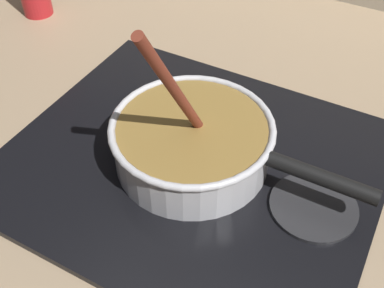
% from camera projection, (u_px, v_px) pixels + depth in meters
% --- Properties ---
extents(ground, '(2.40, 1.60, 0.04)m').
position_uv_depth(ground, '(123.00, 232.00, 0.67)').
color(ground, '#9E8466').
extents(hob_plate, '(0.56, 0.48, 0.01)m').
position_uv_depth(hob_plate, '(192.00, 163.00, 0.73)').
color(hob_plate, black).
rests_on(hob_plate, ground).
extents(burner_ring, '(0.18, 0.18, 0.01)m').
position_uv_depth(burner_ring, '(192.00, 158.00, 0.72)').
color(burner_ring, '#592D0C').
rests_on(burner_ring, hob_plate).
extents(spare_burner, '(0.12, 0.12, 0.01)m').
position_uv_depth(spare_burner, '(313.00, 206.00, 0.66)').
color(spare_burner, '#262628').
rests_on(spare_burner, hob_plate).
extents(cooking_pan, '(0.39, 0.24, 0.28)m').
position_uv_depth(cooking_pan, '(193.00, 142.00, 0.70)').
color(cooking_pan, silver).
rests_on(cooking_pan, hob_plate).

